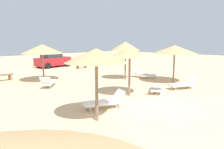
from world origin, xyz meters
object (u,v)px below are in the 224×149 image
at_px(lounger_3, 105,101).
at_px(bench_1, 82,65).
at_px(parasol_2, 175,49).
at_px(parasol_3, 96,56).
at_px(lounger_1, 144,74).
at_px(lounger_5, 157,87).
at_px(parasol_1, 125,46).
at_px(lounger_2, 184,84).
at_px(parasol_5, 130,53).
at_px(parked_car, 53,60).
at_px(bench_0, 2,76).
at_px(parasol_0, 42,49).
at_px(lounger_0, 48,82).

xyz_separation_m(lounger_3, bench_1, (8.06, 11.98, 0.02)).
xyz_separation_m(parasol_2, parasol_3, (-8.81, -1.51, 0.05)).
xyz_separation_m(lounger_1, lounger_5, (-3.65, -3.51, 0.01)).
height_order(parasol_2, lounger_1, parasol_2).
xyz_separation_m(parasol_1, lounger_2, (0.07, -4.76, -2.27)).
xyz_separation_m(parasol_5, parked_car, (3.96, 14.66, -1.54)).
relative_size(parasol_1, bench_0, 1.95).
bearing_deg(parasol_0, parked_car, 55.29).
relative_size(parasol_1, parasol_3, 1.08).
bearing_deg(lounger_5, parked_car, 81.24).
distance_m(parasol_2, parasol_3, 8.94).
relative_size(lounger_3, lounger_5, 1.01).
xyz_separation_m(bench_0, parked_car, (7.25, 5.05, 0.48)).
distance_m(bench_1, parked_car, 3.71).
height_order(parasol_1, parasol_3, parasol_1).
bearing_deg(lounger_3, bench_1, 56.06).
bearing_deg(parked_car, lounger_1, -83.87).
bearing_deg(parasol_5, bench_0, 108.91).
bearing_deg(parasol_2, bench_1, 87.58).
distance_m(parasol_1, lounger_0, 6.29).
bearing_deg(parasol_2, bench_0, 131.38).
distance_m(parasol_2, lounger_0, 8.98).
xyz_separation_m(lounger_3, parked_car, (6.42, 15.28, 0.50)).
bearing_deg(lounger_1, parasol_0, 145.43).
height_order(bench_0, parked_car, parked_car).
height_order(lounger_1, lounger_2, lounger_2).
xyz_separation_m(lounger_2, lounger_5, (-2.10, 0.65, -0.00)).
relative_size(parasol_0, bench_0, 2.01).
height_order(lounger_1, bench_0, lounger_1).
relative_size(lounger_1, bench_0, 1.31).
bearing_deg(parked_car, bench_0, -145.10).
relative_size(parasol_5, bench_0, 1.73).
relative_size(lounger_0, parked_car, 0.43).
bearing_deg(bench_0, parasol_2, -48.62).
distance_m(lounger_0, lounger_5, 6.94).
relative_size(lounger_5, bench_1, 1.29).
xyz_separation_m(lounger_5, parked_car, (2.38, 15.41, 0.50)).
distance_m(parasol_1, lounger_3, 7.62).
bearing_deg(parasol_0, lounger_2, -60.34).
height_order(parasol_5, bench_1, parasol_5).
relative_size(bench_1, parked_car, 0.36).
height_order(parasol_2, lounger_0, parasol_2).
bearing_deg(lounger_5, parasol_5, 154.51).
bearing_deg(parasol_3, parasol_1, 33.36).
bearing_deg(lounger_2, parasol_0, 119.66).
relative_size(parasol_3, bench_1, 1.80).
relative_size(lounger_0, lounger_1, 0.91).
distance_m(parasol_1, parasol_3, 8.76).
height_order(parasol_2, lounger_3, parasol_2).
height_order(parasol_5, bench_0, parasol_5).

